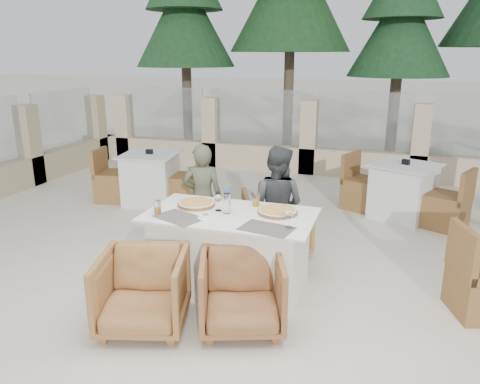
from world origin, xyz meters
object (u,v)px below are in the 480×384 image
(armchair_far_left, at_px, (219,220))
(olive_dish, at_px, (206,216))
(dining_table, at_px, (230,251))
(beer_glass_left, at_px, (158,207))
(bg_table_b, at_px, (403,191))
(wine_glass_corner, at_px, (289,218))
(water_bottle, at_px, (227,201))
(armchair_near_right, at_px, (242,292))
(armchair_near_left, at_px, (143,291))
(diner_right, at_px, (276,205))
(pizza_right, at_px, (278,211))
(beer_glass_right, at_px, (256,199))
(diner_left, at_px, (203,198))
(bg_table_a, at_px, (151,178))
(armchair_far_right, at_px, (277,235))
(wine_glass_centre, at_px, (218,202))
(pizza_left, at_px, (196,203))

(armchair_far_left, bearing_deg, olive_dish, 81.47)
(dining_table, bearing_deg, beer_glass_left, -161.61)
(dining_table, xyz_separation_m, bg_table_b, (1.61, 2.69, 0.00))
(wine_glass_corner, bearing_deg, water_bottle, 162.47)
(armchair_near_right, bearing_deg, water_bottle, 99.08)
(armchair_near_left, bearing_deg, diner_right, 49.72)
(dining_table, xyz_separation_m, diner_right, (0.27, 0.75, 0.27))
(pizza_right, height_order, beer_glass_right, beer_glass_right)
(olive_dish, distance_m, diner_right, 1.05)
(diner_left, relative_size, diner_right, 0.97)
(wine_glass_corner, height_order, bg_table_b, wine_glass_corner)
(bg_table_a, bearing_deg, water_bottle, -55.94)
(bg_table_a, bearing_deg, armchair_far_right, -40.08)
(water_bottle, bearing_deg, olive_dish, -126.49)
(water_bottle, distance_m, wine_glass_centre, 0.12)
(diner_right, bearing_deg, beer_glass_left, 56.67)
(wine_glass_corner, height_order, armchair_far_right, wine_glass_corner)
(armchair_near_right, height_order, diner_left, diner_left)
(armchair_near_right, height_order, bg_table_a, bg_table_a)
(beer_glass_right, relative_size, armchair_near_left, 0.20)
(beer_glass_right, distance_m, armchair_far_right, 0.74)
(armchair_near_left, xyz_separation_m, diner_right, (0.73, 1.64, 0.32))
(wine_glass_centre, xyz_separation_m, bg_table_b, (1.75, 2.65, -0.48))
(pizza_right, height_order, diner_right, diner_right)
(armchair_near_right, relative_size, diner_right, 0.54)
(dining_table, height_order, beer_glass_right, beer_glass_right)
(beer_glass_right, bearing_deg, wine_glass_centre, -140.28)
(wine_glass_corner, height_order, armchair_near_right, wine_glass_corner)
(water_bottle, bearing_deg, dining_table, 0.55)
(dining_table, distance_m, pizza_right, 0.61)
(armchair_near_left, bearing_deg, diner_left, 78.75)
(wine_glass_centre, height_order, bg_table_a, wine_glass_centre)
(wine_glass_centre, bearing_deg, water_bottle, -23.73)
(armchair_far_left, bearing_deg, armchair_near_left, 67.06)
(beer_glass_left, bearing_deg, pizza_left, 53.26)
(armchair_far_right, relative_size, armchair_near_right, 0.89)
(dining_table, distance_m, beer_glass_left, 0.82)
(pizza_left, height_order, armchair_far_right, pizza_left)
(armchair_far_left, distance_m, armchair_near_left, 1.85)
(olive_dish, height_order, armchair_far_left, olive_dish)
(water_bottle, bearing_deg, bg_table_a, 132.47)
(wine_glass_corner, xyz_separation_m, bg_table_a, (-2.69, 2.44, -0.48))
(beer_glass_left, bearing_deg, armchair_near_left, -74.47)
(beer_glass_left, bearing_deg, wine_glass_corner, 0.62)
(wine_glass_centre, relative_size, olive_dish, 1.67)
(wine_glass_corner, height_order, bg_table_a, wine_glass_corner)
(bg_table_a, bearing_deg, armchair_far_left, -47.00)
(armchair_near_left, bearing_deg, armchair_near_right, 1.69)
(dining_table, height_order, wine_glass_corner, wine_glass_corner)
(armchair_far_right, bearing_deg, pizza_left, 69.20)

